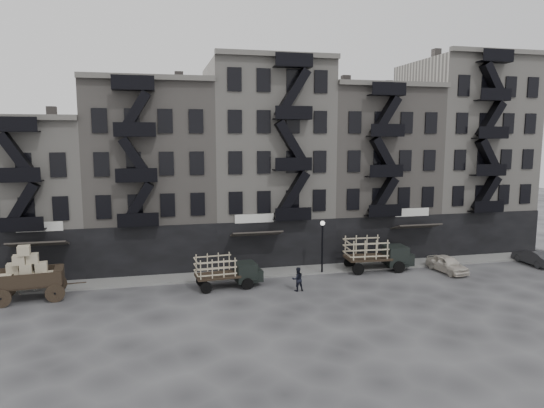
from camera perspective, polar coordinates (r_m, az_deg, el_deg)
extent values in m
plane|color=#38383A|center=(35.88, 2.67, -9.65)|extent=(140.00, 140.00, 0.00)
cube|color=slate|center=(39.33, 1.16, -7.94)|extent=(55.00, 2.50, 0.15)
cube|color=#A49F96|center=(44.42, -26.92, 0.82)|extent=(10.00, 10.00, 12.00)
cube|color=black|center=(40.35, -28.20, -5.67)|extent=(10.00, 0.35, 4.00)
cube|color=#595651|center=(39.20, -29.26, 8.93)|extent=(10.00, 0.50, 0.40)
cube|color=#4C4744|center=(43.66, -24.24, 9.57)|extent=(0.70, 0.70, 1.20)
cube|color=slate|center=(43.01, -13.99, 3.25)|extent=(10.00, 10.00, 15.00)
cube|color=black|center=(38.95, -13.79, -5.41)|extent=(10.00, 0.35, 4.00)
cube|color=#595651|center=(37.98, -14.47, 14.29)|extent=(10.00, 0.50, 0.40)
cube|color=#4C4744|center=(43.29, -18.45, 13.86)|extent=(0.70, 0.70, 1.20)
cube|color=#4C4744|center=(43.18, -10.94, 14.13)|extent=(0.70, 0.70, 1.20)
cube|color=#A49F96|center=(43.97, -0.84, 4.89)|extent=(10.00, 10.00, 17.00)
cube|color=black|center=(40.07, 0.70, -4.80)|extent=(10.00, 0.35, 4.00)
cube|color=#595651|center=(39.41, 0.82, 17.23)|extent=(10.00, 0.50, 0.40)
cube|color=#4C4744|center=(43.88, -4.87, 16.78)|extent=(0.70, 0.70, 1.20)
cube|color=#4C4744|center=(45.02, 2.38, 16.57)|extent=(0.70, 0.70, 1.20)
cube|color=slate|center=(47.20, 11.13, 3.74)|extent=(10.00, 10.00, 15.00)
cube|color=black|center=(43.53, 13.62, -4.00)|extent=(10.00, 0.35, 4.00)
cube|color=#595651|center=(42.67, 14.34, 13.57)|extent=(10.00, 0.50, 0.40)
cube|color=#4C4744|center=(46.17, 7.91, 13.79)|extent=(0.70, 0.70, 1.20)
cube|color=#4C4744|center=(48.40, 14.16, 13.35)|extent=(0.70, 0.70, 1.20)
cube|color=#A49F96|center=(52.05, 21.30, 5.38)|extent=(10.00, 10.00, 18.00)
cube|color=black|center=(48.82, 24.17, -3.19)|extent=(10.00, 0.35, 4.00)
cube|color=#595651|center=(48.42, 25.45, 15.94)|extent=(10.00, 0.50, 0.40)
cube|color=#4C4744|center=(50.97, 18.97, 16.28)|extent=(0.70, 0.70, 1.20)
cube|color=#4C4744|center=(54.03, 24.10, 15.53)|extent=(0.70, 0.70, 1.20)
cylinder|color=black|center=(38.62, 5.93, -5.33)|extent=(0.14, 0.14, 4.00)
sphere|color=silver|center=(38.20, 5.98, -2.26)|extent=(0.36, 0.36, 0.36)
imported|color=silver|center=(37.94, -26.83, -8.14)|extent=(2.30, 1.63, 1.77)
cube|color=black|center=(36.49, -26.58, -8.35)|extent=(4.29, 2.59, 0.23)
cylinder|color=black|center=(35.80, -29.29, -9.69)|extent=(1.25, 0.25, 1.24)
cylinder|color=black|center=(37.93, -28.73, -8.69)|extent=(1.25, 0.25, 1.24)
cylinder|color=black|center=(35.38, -24.17, -9.56)|extent=(1.25, 0.25, 1.24)
cylinder|color=black|center=(37.54, -23.91, -8.55)|extent=(1.25, 0.25, 1.24)
cube|color=black|center=(36.19, -23.76, -7.57)|extent=(0.77, 1.86, 0.90)
cube|color=black|center=(35.33, -6.43, -8.36)|extent=(3.22, 2.07, 0.16)
cube|color=black|center=(35.76, -3.13, -7.97)|extent=(1.58, 1.75, 1.36)
cube|color=black|center=(36.05, -1.86, -8.28)|extent=(0.84, 1.42, 0.82)
cylinder|color=black|center=(35.08, -2.88, -9.37)|extent=(0.83, 0.27, 0.82)
cylinder|color=black|center=(36.76, -3.63, -8.56)|extent=(0.83, 0.27, 0.82)
cylinder|color=black|center=(34.46, -7.75, -9.75)|extent=(0.83, 0.27, 0.82)
cylinder|color=black|center=(36.16, -8.28, -8.91)|extent=(0.83, 0.27, 0.82)
cube|color=black|center=(40.29, 11.17, -6.21)|extent=(3.65, 2.29, 0.19)
cube|color=black|center=(41.17, 14.30, -5.86)|extent=(1.77, 1.97, 1.56)
cube|color=black|center=(41.62, 15.47, -6.19)|extent=(0.92, 1.60, 0.93)
cylinder|color=black|center=(40.39, 14.73, -7.21)|extent=(0.95, 0.29, 0.93)
cylinder|color=black|center=(42.22, 13.56, -6.51)|extent=(0.95, 0.29, 0.93)
cylinder|color=black|center=(39.12, 10.12, -7.56)|extent=(0.95, 0.29, 0.93)
cylinder|color=black|center=(41.01, 9.13, -6.81)|extent=(0.95, 0.29, 0.93)
imported|color=beige|center=(41.73, 19.92, -6.65)|extent=(2.00, 4.06, 1.33)
imported|color=#262628|center=(47.12, 28.43, -5.52)|extent=(1.41, 3.97, 1.30)
imported|color=black|center=(34.65, 3.03, -8.81)|extent=(0.87, 0.70, 1.71)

